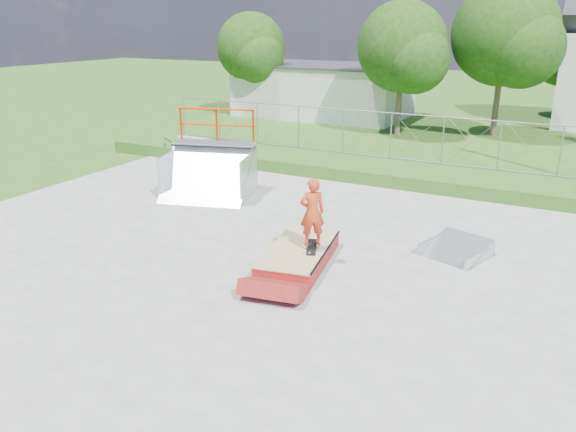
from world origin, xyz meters
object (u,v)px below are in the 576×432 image
object	(u,v)px
flat_bank_ramp	(456,249)
skater	(312,215)
quarter_pipe	(207,156)
grind_box	(299,256)

from	to	relation	value
flat_bank_ramp	skater	bearing A→B (deg)	-125.61
skater	flat_bank_ramp	bearing A→B (deg)	177.41
quarter_pipe	flat_bank_ramp	world-z (taller)	quarter_pipe
grind_box	skater	bearing A→B (deg)	3.34
quarter_pipe	skater	size ratio (longest dim) A/B	1.70
flat_bank_ramp	skater	xyz separation A→B (m)	(-2.97, -2.16, 1.08)
grind_box	quarter_pipe	distance (m)	6.35
flat_bank_ramp	skater	size ratio (longest dim) A/B	0.88
grind_box	flat_bank_ramp	world-z (taller)	grind_box
grind_box	quarter_pipe	bearing A→B (deg)	135.63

